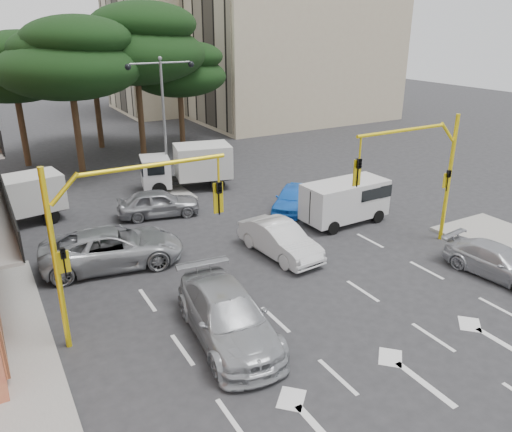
# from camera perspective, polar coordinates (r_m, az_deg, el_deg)

# --- Properties ---
(ground) EXTENTS (120.00, 120.00, 0.00)m
(ground) POSITION_cam_1_polar(r_m,az_deg,el_deg) (18.92, 7.45, -10.00)
(ground) COLOR #28282B
(ground) RESTS_ON ground
(median_strip) EXTENTS (1.40, 6.00, 0.15)m
(median_strip) POSITION_cam_1_polar(r_m,az_deg,el_deg) (31.92, -9.96, 3.34)
(median_strip) COLOR gray
(median_strip) RESTS_ON ground
(apartment_beige_near) EXTENTS (20.20, 12.15, 18.70)m
(apartment_beige_near) POSITION_cam_1_polar(r_m,az_deg,el_deg) (53.83, 4.43, 20.87)
(apartment_beige_near) COLOR #B9A88B
(apartment_beige_near) RESTS_ON ground
(apartment_beige_far) EXTENTS (16.20, 12.15, 16.70)m
(apartment_beige_far) POSITION_cam_1_polar(r_m,az_deg,el_deg) (61.20, -8.13, 19.86)
(apartment_beige_far) COLOR #B9A88B
(apartment_beige_far) RESTS_ON ground
(pine_left_near) EXTENTS (9.15, 9.15, 10.23)m
(pine_left_near) POSITION_cam_1_polar(r_m,az_deg,el_deg) (35.26, -20.60, 16.55)
(pine_left_near) COLOR #382616
(pine_left_near) RESTS_ON ground
(pine_center) EXTENTS (9.98, 9.98, 11.16)m
(pine_center) POSITION_cam_1_polar(r_m,az_deg,el_deg) (38.33, -13.59, 18.60)
(pine_center) COLOR #382616
(pine_center) RESTS_ON ground
(pine_left_far) EXTENTS (8.32, 8.32, 9.30)m
(pine_left_far) POSITION_cam_1_polar(r_m,az_deg,el_deg) (38.89, -26.03, 15.09)
(pine_left_far) COLOR #382616
(pine_left_far) RESTS_ON ground
(pine_right) EXTENTS (7.49, 7.49, 8.37)m
(pine_right) POSITION_cam_1_polar(r_m,az_deg,el_deg) (41.65, -8.71, 16.24)
(pine_right) COLOR #382616
(pine_right) RESTS_ON ground
(pine_back) EXTENTS (9.15, 9.15, 10.23)m
(pine_back) POSITION_cam_1_polar(r_m,az_deg,el_deg) (42.69, -18.25, 17.45)
(pine_back) COLOR #382616
(pine_back) RESTS_ON ground
(signal_mast_right) EXTENTS (5.79, 0.37, 6.00)m
(signal_mast_right) POSITION_cam_1_polar(r_m,az_deg,el_deg) (23.12, 18.60, 5.44)
(signal_mast_right) COLOR yellow
(signal_mast_right) RESTS_ON ground
(signal_mast_left) EXTENTS (5.79, 0.37, 6.00)m
(signal_mast_left) POSITION_cam_1_polar(r_m,az_deg,el_deg) (16.17, -16.10, -0.96)
(signal_mast_left) COLOR yellow
(signal_mast_left) RESTS_ON ground
(street_lamp_center) EXTENTS (4.16, 0.36, 7.77)m
(street_lamp_center) POSITION_cam_1_polar(r_m,az_deg,el_deg) (30.72, -10.61, 12.87)
(street_lamp_center) COLOR slate
(street_lamp_center) RESTS_ON median_strip
(car_white_hatch) EXTENTS (1.99, 4.66, 1.49)m
(car_white_hatch) POSITION_cam_1_polar(r_m,az_deg,el_deg) (22.20, 2.73, -2.69)
(car_white_hatch) COLOR silver
(car_white_hatch) RESTS_ON ground
(car_blue_compact) EXTENTS (4.06, 3.98, 1.38)m
(car_blue_compact) POSITION_cam_1_polar(r_m,az_deg,el_deg) (27.55, 4.15, 2.03)
(car_blue_compact) COLOR blue
(car_blue_compact) RESTS_ON ground
(car_silver_wagon) EXTENTS (2.95, 5.93, 1.65)m
(car_silver_wagon) POSITION_cam_1_polar(r_m,az_deg,el_deg) (16.62, -3.26, -11.34)
(car_silver_wagon) COLOR #9EA1A6
(car_silver_wagon) RESTS_ON ground
(car_silver_cross_a) EXTENTS (6.30, 3.69, 1.65)m
(car_silver_cross_a) POSITION_cam_1_polar(r_m,az_deg,el_deg) (22.09, -16.04, -3.47)
(car_silver_cross_a) COLOR #9FA2A7
(car_silver_cross_a) RESTS_ON ground
(car_silver_cross_b) EXTENTS (4.61, 2.64, 1.48)m
(car_silver_cross_b) POSITION_cam_1_polar(r_m,az_deg,el_deg) (27.14, -11.10, 1.48)
(car_silver_cross_b) COLOR gray
(car_silver_cross_b) RESTS_ON ground
(car_silver_parked) EXTENTS (2.38, 4.62, 1.28)m
(car_silver_parked) POSITION_cam_1_polar(r_m,az_deg,el_deg) (22.69, 25.91, -4.72)
(car_silver_parked) COLOR #ACAEB5
(car_silver_parked) RESTS_ON ground
(van_white) EXTENTS (4.52, 2.14, 2.23)m
(van_white) POSITION_cam_1_polar(r_m,az_deg,el_deg) (26.06, 10.10, 1.59)
(van_white) COLOR silver
(van_white) RESTS_ON ground
(box_truck_a) EXTENTS (5.34, 2.86, 2.50)m
(box_truck_a) POSITION_cam_1_polar(r_m,az_deg,el_deg) (28.06, -26.10, 1.41)
(box_truck_a) COLOR white
(box_truck_a) RESTS_ON ground
(box_truck_b) EXTENTS (5.92, 3.50, 2.72)m
(box_truck_b) POSITION_cam_1_polar(r_m,az_deg,el_deg) (31.18, -7.88, 5.50)
(box_truck_b) COLOR silver
(box_truck_b) RESTS_ON ground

